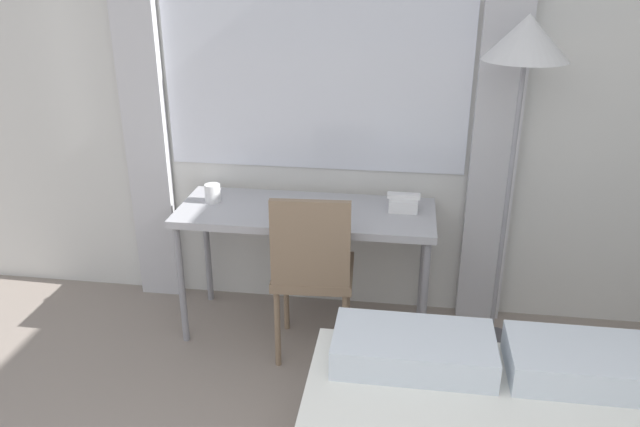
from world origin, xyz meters
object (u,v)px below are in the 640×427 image
(desk, at_px, (306,220))
(standing_lamp, at_px, (523,72))
(desk_chair, at_px, (313,266))
(telephone, at_px, (403,203))
(mug, at_px, (213,193))
(book, at_px, (310,209))

(desk, height_order, standing_lamp, standing_lamp)
(desk_chair, xyz_separation_m, telephone, (0.43, 0.33, 0.23))
(desk_chair, relative_size, mug, 9.41)
(desk, bearing_deg, standing_lamp, -2.26)
(book, xyz_separation_m, mug, (-0.54, 0.06, 0.04))
(desk, bearing_deg, telephone, 8.42)
(telephone, bearing_deg, mug, -178.02)
(standing_lamp, distance_m, mug, 1.68)
(desk_chair, bearing_deg, standing_lamp, 9.48)
(desk, bearing_deg, book, -35.42)
(desk, distance_m, standing_lamp, 1.29)
(desk_chair, distance_m, telephone, 0.59)
(desk, height_order, desk_chair, desk_chair)
(book, distance_m, mug, 0.54)
(desk, height_order, mug, mug)
(standing_lamp, xyz_separation_m, mug, (-1.52, 0.08, -0.70))
(telephone, xyz_separation_m, book, (-0.48, -0.09, -0.02))
(desk, xyz_separation_m, standing_lamp, (1.01, -0.04, 0.81))
(book, bearing_deg, standing_lamp, -1.28)
(standing_lamp, bearing_deg, telephone, 167.16)
(mug, bearing_deg, desk_chair, -26.69)
(book, bearing_deg, desk, 144.58)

